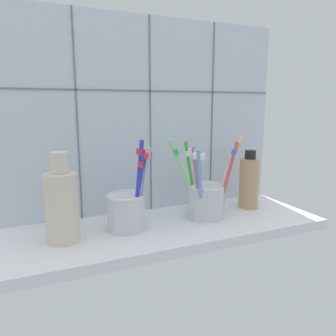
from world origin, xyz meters
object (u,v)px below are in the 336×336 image
toothbrush_cup_left (127,209)px  soap_bottle (249,182)px  ceramic_vase (62,204)px  toothbrush_cup_right (206,197)px

toothbrush_cup_left → soap_bottle: 30.67cm
ceramic_vase → toothbrush_cup_right: bearing=0.7°
ceramic_vase → soap_bottle: bearing=3.3°
toothbrush_cup_right → ceramic_vase: size_ratio=1.12×
toothbrush_cup_left → ceramic_vase: bearing=-178.0°
toothbrush_cup_left → ceramic_vase: size_ratio=1.08×
toothbrush_cup_left → soap_bottle: (30.53, 2.06, 2.05)cm
soap_bottle → ceramic_vase: bearing=-176.7°
toothbrush_cup_left → toothbrush_cup_right: 17.62cm
toothbrush_cup_left → ceramic_vase: (-12.27, -0.43, 2.66)cm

